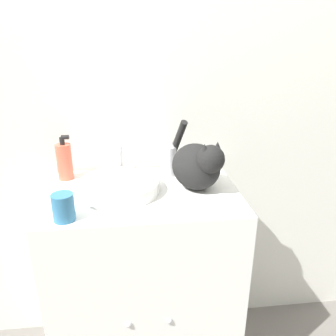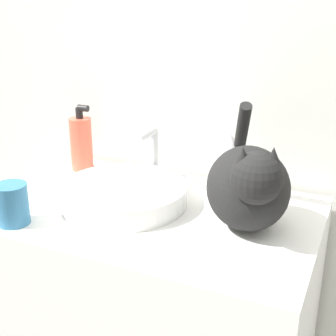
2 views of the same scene
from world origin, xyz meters
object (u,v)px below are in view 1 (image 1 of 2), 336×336
at_px(cat, 198,165).
at_px(soap_bottle, 65,161).
at_px(spray_bottle, 169,158).
at_px(cup, 63,207).

xyz_separation_m(cat, soap_bottle, (-0.53, 0.16, -0.02)).
height_order(soap_bottle, spray_bottle, soap_bottle).
bearing_deg(soap_bottle, cat, -16.89).
height_order(soap_bottle, cup, soap_bottle).
distance_m(cat, spray_bottle, 0.18).
relative_size(cat, spray_bottle, 2.01).
distance_m(cat, cup, 0.51).
distance_m(soap_bottle, spray_bottle, 0.43).
height_order(spray_bottle, cup, spray_bottle).
xyz_separation_m(soap_bottle, cup, (0.05, -0.35, -0.03)).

